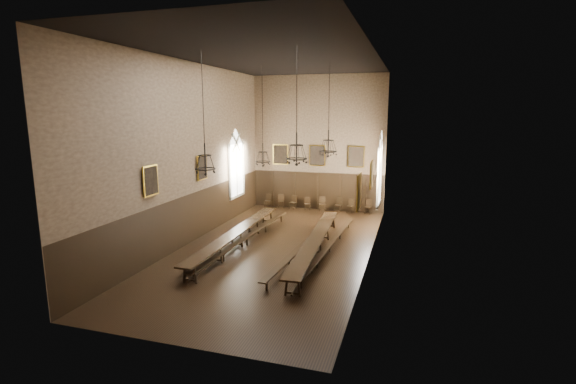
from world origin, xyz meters
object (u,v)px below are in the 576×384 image
at_px(bench_left_outer, 228,238).
at_px(chandelier_back_right, 328,146).
at_px(chair_4, 322,207).
at_px(chandelier_back_left, 263,155).
at_px(table_right, 315,246).
at_px(chair_2, 293,205).
at_px(chandelier_front_right, 297,151).
at_px(chair_3, 307,206).
at_px(table_left, 237,239).
at_px(chair_1, 281,204).
at_px(chair_0, 268,203).
at_px(chair_6, 350,208).
at_px(bench_right_inner, 307,244).
at_px(chair_7, 368,209).
at_px(bench_right_outer, 330,247).
at_px(chair_5, 338,208).
at_px(bench_left_inner, 247,239).
at_px(chandelier_front_left, 205,161).

xyz_separation_m(bench_left_outer, chandelier_back_right, (4.51, 2.69, 4.57)).
relative_size(chair_4, chandelier_back_left, 0.18).
relative_size(table_right, chair_2, 11.27).
height_order(chandelier_back_right, chandelier_front_right, same).
distance_m(chair_3, chandelier_front_right, 12.60).
relative_size(table_left, chair_3, 12.17).
height_order(chair_1, chair_2, chair_2).
xyz_separation_m(chair_0, chandelier_back_right, (5.41, -5.82, 4.57)).
bearing_deg(table_right, chair_6, 87.79).
distance_m(bench_right_inner, chair_4, 8.35).
bearing_deg(chair_4, bench_right_inner, -97.26).
xyz_separation_m(table_right, bench_right_inner, (-0.52, 0.47, -0.10)).
xyz_separation_m(table_right, chair_4, (-1.56, 8.76, -0.12)).
relative_size(chair_0, chair_7, 0.93).
distance_m(bench_right_outer, chandelier_back_right, 5.26).
bearing_deg(bench_left_outer, chandelier_back_right, 30.82).
height_order(chair_5, chandelier_back_right, chandelier_back_right).
bearing_deg(bench_right_inner, table_right, -42.16).
relative_size(bench_left_outer, chandelier_back_left, 1.79).
xyz_separation_m(table_left, bench_right_outer, (4.57, 0.48, -0.13)).
bearing_deg(bench_left_inner, bench_right_outer, 2.14).
bearing_deg(chandelier_back_left, chair_7, 46.63).
distance_m(bench_right_inner, chandelier_front_right, 5.68).
bearing_deg(bench_right_inner, chair_3, 104.08).
relative_size(bench_left_inner, chair_2, 11.47).
distance_m(chair_3, chair_4, 1.04).
bearing_deg(chair_1, chandelier_front_right, -84.57).
distance_m(chair_0, chandelier_front_left, 12.19).
xyz_separation_m(chair_2, chandelier_front_left, (-0.59, -11.27, 4.23)).
distance_m(bench_right_outer, chair_4, 8.54).
bearing_deg(bench_left_inner, chair_6, 65.12).
relative_size(bench_left_outer, chair_3, 10.99).
bearing_deg(bench_right_outer, chair_7, 83.70).
bearing_deg(table_left, bench_right_outer, 6.03).
relative_size(chair_1, chair_2, 0.99).
relative_size(chair_2, chair_7, 0.96).
distance_m(chair_6, chair_7, 1.16).
height_order(chair_7, chandelier_front_right, chandelier_front_right).
height_order(table_right, chair_3, chair_3).
relative_size(chair_2, chandelier_back_left, 0.18).
height_order(bench_right_inner, chair_1, chair_1).
xyz_separation_m(table_left, chair_6, (4.32, 8.77, -0.12)).
xyz_separation_m(chair_4, chandelier_front_left, (-2.66, -11.28, 4.22)).
distance_m(chair_0, chandelier_back_left, 7.10).
bearing_deg(chandelier_front_right, table_right, 85.70).
distance_m(bench_left_outer, chair_5, 9.40).
height_order(chair_7, chandelier_front_left, chandelier_front_left).
xyz_separation_m(chair_3, chair_6, (2.94, 0.01, 0.02)).
bearing_deg(bench_left_outer, chair_0, 96.06).
xyz_separation_m(chair_4, chandelier_back_right, (1.48, -5.75, 4.55)).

